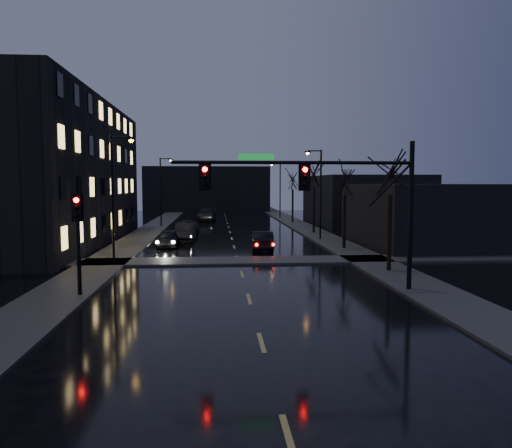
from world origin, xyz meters
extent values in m
plane|color=black|center=(0.00, 0.00, 0.00)|extent=(160.00, 160.00, 0.00)
cube|color=#2D2D2B|center=(-8.50, 35.00, 0.06)|extent=(3.00, 140.00, 0.12)
cube|color=#2D2D2B|center=(8.50, 35.00, 0.06)|extent=(3.00, 140.00, 0.12)
cube|color=#2D2D2B|center=(0.00, 18.50, 0.06)|extent=(40.00, 3.00, 0.12)
cube|color=black|center=(-16.50, 30.00, 6.00)|extent=(12.00, 30.00, 12.00)
cube|color=black|center=(15.50, 26.00, 2.50)|extent=(10.00, 14.00, 5.00)
cube|color=black|center=(17.00, 48.00, 3.00)|extent=(12.00, 18.00, 6.00)
cube|color=black|center=(-3.00, 78.00, 4.00)|extent=(22.00, 10.00, 8.00)
cylinder|color=black|center=(7.60, 9.00, 3.50)|extent=(0.22, 0.22, 7.00)
cylinder|color=black|center=(2.10, 9.00, 6.00)|extent=(11.00, 0.16, 0.16)
cylinder|color=black|center=(6.60, 9.00, 5.00)|extent=(2.05, 0.10, 2.05)
cube|color=#0C591E|center=(0.40, 9.00, 6.25)|extent=(1.60, 0.04, 0.28)
cube|color=black|center=(-1.90, 9.00, 5.35)|extent=(0.35, 0.28, 1.05)
sphere|color=#FF0705|center=(-1.90, 8.84, 5.68)|extent=(0.22, 0.22, 0.22)
cube|color=black|center=(2.60, 9.00, 5.35)|extent=(0.35, 0.28, 1.05)
sphere|color=#FF0705|center=(2.60, 8.84, 5.68)|extent=(0.22, 0.22, 0.22)
cylinder|color=black|center=(-7.50, 9.00, 2.20)|extent=(0.18, 0.18, 4.40)
cube|color=black|center=(-7.50, 9.00, 4.00)|extent=(0.35, 0.28, 1.05)
sphere|color=#FF0705|center=(-7.50, 8.84, 4.33)|extent=(0.22, 0.22, 0.22)
cylinder|color=black|center=(8.40, 14.00, 2.20)|extent=(0.24, 0.24, 4.40)
cylinder|color=black|center=(8.40, 24.00, 2.06)|extent=(0.24, 0.24, 4.12)
cylinder|color=black|center=(8.40, 36.00, 2.34)|extent=(0.24, 0.24, 4.68)
cylinder|color=black|center=(8.40, 50.00, 2.15)|extent=(0.24, 0.24, 4.29)
cylinder|color=black|center=(-7.80, 18.00, 4.00)|extent=(0.16, 0.16, 8.00)
cylinder|color=black|center=(-7.20, 18.00, 7.90)|extent=(1.20, 0.10, 0.10)
cube|color=black|center=(-6.60, 18.00, 7.80)|extent=(0.50, 0.25, 0.15)
sphere|color=#FF9B32|center=(-6.60, 18.00, 7.70)|extent=(0.28, 0.28, 0.28)
cylinder|color=black|center=(-7.80, 45.00, 4.00)|extent=(0.16, 0.16, 8.00)
cylinder|color=black|center=(-7.20, 45.00, 7.90)|extent=(1.20, 0.10, 0.10)
cube|color=black|center=(-6.60, 45.00, 7.80)|extent=(0.50, 0.25, 0.15)
sphere|color=#FF9B32|center=(-6.60, 45.00, 7.70)|extent=(0.28, 0.28, 0.28)
cylinder|color=black|center=(7.80, 30.00, 4.00)|extent=(0.16, 0.16, 8.00)
cylinder|color=black|center=(7.20, 30.00, 7.90)|extent=(1.20, 0.10, 0.10)
cube|color=black|center=(6.60, 30.00, 7.80)|extent=(0.50, 0.25, 0.15)
sphere|color=#FF9B32|center=(6.60, 30.00, 7.70)|extent=(0.28, 0.28, 0.28)
cylinder|color=black|center=(7.80, 58.00, 4.00)|extent=(0.16, 0.16, 8.00)
cylinder|color=black|center=(7.20, 58.00, 7.90)|extent=(1.20, 0.10, 0.10)
cube|color=black|center=(6.60, 58.00, 7.80)|extent=(0.50, 0.25, 0.15)
sphere|color=#FF9B32|center=(6.60, 58.00, 7.70)|extent=(0.28, 0.28, 0.28)
imported|color=black|center=(-5.25, 26.34, 0.70)|extent=(1.79, 4.16, 1.40)
imported|color=black|center=(-4.13, 30.28, 0.79)|extent=(1.76, 4.84, 1.58)
imported|color=black|center=(-4.33, 36.69, 0.67)|extent=(2.38, 4.87, 1.33)
imported|color=black|center=(-2.75, 53.53, 0.83)|extent=(2.64, 5.83, 1.66)
imported|color=black|center=(2.04, 23.83, 0.73)|extent=(1.75, 4.49, 1.46)
camera|label=1|loc=(-1.41, -13.46, 5.07)|focal=35.00mm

